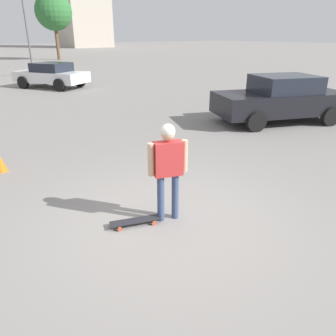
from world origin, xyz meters
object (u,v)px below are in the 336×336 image
(person, at_px, (168,162))
(car_parked_far, at_px, (51,75))
(skateboard, at_px, (135,221))
(car_parked_near, at_px, (281,99))

(person, height_order, car_parked_far, person)
(skateboard, xyz_separation_m, car_parked_near, (-7.35, -2.69, 0.72))
(person, relative_size, car_parked_near, 0.34)
(skateboard, bearing_deg, person, -178.06)
(person, bearing_deg, skateboard, -177.94)
(car_parked_far, bearing_deg, car_parked_near, 166.52)
(car_parked_far, bearing_deg, person, 137.92)
(person, xyz_separation_m, car_parked_near, (-6.82, -2.84, -0.21))
(car_parked_near, relative_size, car_parked_far, 1.08)
(person, bearing_deg, car_parked_near, 41.38)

